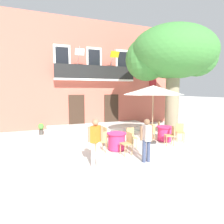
% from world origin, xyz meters
% --- Properties ---
extents(ground_plane, '(120.00, 120.00, 0.00)m').
position_xyz_m(ground_plane, '(0.00, 0.00, 0.00)').
color(ground_plane, silver).
extents(building_facade, '(13.00, 5.09, 7.50)m').
position_xyz_m(building_facade, '(0.45, 6.99, 3.75)').
color(building_facade, '#BC5B4C').
rests_on(building_facade, ground).
extents(entrance_step_platform, '(6.70, 2.61, 0.25)m').
position_xyz_m(entrance_step_platform, '(0.45, 3.70, 0.12)').
color(entrance_step_platform, silver).
rests_on(entrance_step_platform, ground).
extents(plane_tree, '(5.07, 4.45, 6.24)m').
position_xyz_m(plane_tree, '(3.88, 0.84, 4.60)').
color(plane_tree, '#7F755B').
rests_on(plane_tree, ground).
extents(cafe_table_near_tree, '(0.86, 0.86, 0.76)m').
position_xyz_m(cafe_table_near_tree, '(-0.19, -0.76, 0.39)').
color(cafe_table_near_tree, '#E52D66').
rests_on(cafe_table_near_tree, ground).
extents(cafe_chair_near_tree_0, '(0.45, 0.45, 0.91)m').
position_xyz_m(cafe_chair_near_tree_0, '(-0.00, -1.49, 0.53)').
color(cafe_chair_near_tree_0, tan).
rests_on(cafe_chair_near_tree_0, ground).
extents(cafe_chair_near_tree_1, '(0.40, 0.40, 0.91)m').
position_xyz_m(cafe_chair_near_tree_1, '(0.56, -0.68, 0.53)').
color(cafe_chair_near_tree_1, tan).
rests_on(cafe_chair_near_tree_1, ground).
extents(cafe_chair_near_tree_2, '(0.46, 0.46, 0.91)m').
position_xyz_m(cafe_chair_near_tree_2, '(-0.39, -0.03, 0.53)').
color(cafe_chair_near_tree_2, tan).
rests_on(cafe_chair_near_tree_2, ground).
extents(cafe_chair_near_tree_3, '(0.43, 0.43, 0.91)m').
position_xyz_m(cafe_chair_near_tree_3, '(-0.93, -0.89, 0.53)').
color(cafe_chair_near_tree_3, tan).
rests_on(cafe_chair_near_tree_3, ground).
extents(cafe_table_middle, '(0.86, 0.86, 0.76)m').
position_xyz_m(cafe_table_middle, '(2.71, -0.28, 0.39)').
color(cafe_table_middle, '#E52D66').
rests_on(cafe_table_middle, ground).
extents(cafe_chair_middle_0, '(0.53, 0.53, 0.91)m').
position_xyz_m(cafe_chair_middle_0, '(2.95, 0.43, 0.53)').
color(cafe_chair_middle_0, tan).
rests_on(cafe_chair_middle_0, ground).
extents(cafe_chair_middle_1, '(0.51, 0.51, 0.91)m').
position_xyz_m(cafe_chair_middle_1, '(1.98, -0.10, 0.53)').
color(cafe_chair_middle_1, tan).
rests_on(cafe_chair_middle_1, ground).
extents(cafe_chair_middle_2, '(0.52, 0.52, 0.91)m').
position_xyz_m(cafe_chair_middle_2, '(2.51, -1.01, 0.53)').
color(cafe_chair_middle_2, tan).
rests_on(cafe_chair_middle_2, ground).
extents(cafe_chair_middle_3, '(0.55, 0.55, 0.91)m').
position_xyz_m(cafe_chair_middle_3, '(3.40, -0.60, 0.53)').
color(cafe_chair_middle_3, tan).
rests_on(cafe_chair_middle_3, ground).
extents(cafe_umbrella, '(2.90, 2.90, 2.85)m').
position_xyz_m(cafe_umbrella, '(1.90, -0.35, 2.61)').
color(cafe_umbrella, '#997A56').
rests_on(cafe_umbrella, ground).
extents(ground_planter_left, '(0.33, 0.33, 0.68)m').
position_xyz_m(ground_planter_left, '(-3.24, 3.56, 0.38)').
color(ground_planter_left, '#47423D').
rests_on(ground_planter_left, ground).
extents(pedestrian_near_entrance, '(0.53, 0.39, 1.66)m').
position_xyz_m(pedestrian_near_entrance, '(-1.57, -2.25, 0.94)').
color(pedestrian_near_entrance, silver).
rests_on(pedestrian_near_entrance, ground).
extents(pedestrian_mid_plaza, '(0.53, 0.36, 1.60)m').
position_xyz_m(pedestrian_mid_plaza, '(0.28, -2.45, 0.90)').
color(pedestrian_mid_plaza, '#384260').
rests_on(pedestrian_mid_plaza, ground).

